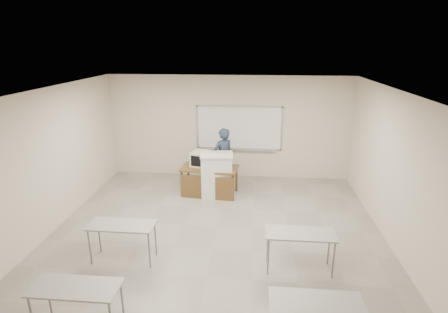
# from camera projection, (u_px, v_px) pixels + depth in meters

# --- Properties ---
(floor) EXTENTS (7.00, 8.00, 0.01)m
(floor) POSITION_uv_depth(u_px,v_px,m) (213.00, 249.00, 6.87)
(floor) COLOR gray
(floor) RESTS_ON ground
(whiteboard) EXTENTS (2.48, 0.10, 1.31)m
(whiteboard) POSITION_uv_depth(u_px,v_px,m) (239.00, 129.00, 10.14)
(whiteboard) COLOR white
(whiteboard) RESTS_ON floor
(student_desks) EXTENTS (4.40, 2.20, 0.73)m
(student_desks) POSITION_uv_depth(u_px,v_px,m) (202.00, 260.00, 5.39)
(student_desks) COLOR #9F9E9A
(student_desks) RESTS_ON floor
(instructor_desk) EXTENTS (1.47, 0.73, 0.75)m
(instructor_desk) POSITION_uv_depth(u_px,v_px,m) (209.00, 176.00, 9.09)
(instructor_desk) COLOR brown
(instructor_desk) RESTS_ON floor
(podium) EXTENTS (0.82, 0.60, 1.16)m
(podium) POSITION_uv_depth(u_px,v_px,m) (217.00, 175.00, 9.08)
(podium) COLOR white
(podium) RESTS_ON floor
(crt_monitor) EXTENTS (0.43, 0.48, 0.41)m
(crt_monitor) POSITION_uv_depth(u_px,v_px,m) (201.00, 159.00, 9.21)
(crt_monitor) COLOR beige
(crt_monitor) RESTS_ON instructor_desk
(laptop) EXTENTS (0.35, 0.32, 0.26)m
(laptop) POSITION_uv_depth(u_px,v_px,m) (225.00, 167.00, 9.02)
(laptop) COLOR black
(laptop) RESTS_ON instructor_desk
(mouse) EXTENTS (0.10, 0.08, 0.03)m
(mouse) POSITION_uv_depth(u_px,v_px,m) (216.00, 170.00, 8.92)
(mouse) COLOR silver
(mouse) RESTS_ON instructor_desk
(keyboard) EXTENTS (0.52, 0.26, 0.03)m
(keyboard) POSITION_uv_depth(u_px,v_px,m) (218.00, 153.00, 8.97)
(keyboard) COLOR beige
(keyboard) RESTS_ON podium
(presenter) EXTENTS (0.74, 0.70, 1.69)m
(presenter) POSITION_uv_depth(u_px,v_px,m) (223.00, 158.00, 9.57)
(presenter) COLOR black
(presenter) RESTS_ON floor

